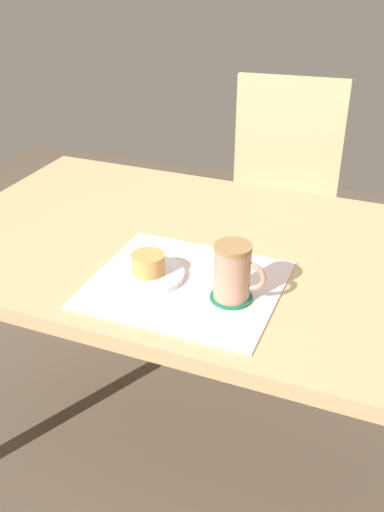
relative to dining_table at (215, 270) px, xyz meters
name	(u,v)px	position (x,y,z in m)	size (l,w,h in m)	color
ground_plane	(210,453)	(0.00, 0.00, -0.65)	(4.40, 4.40, 0.02)	brown
dining_table	(215,270)	(0.00, 0.00, 0.00)	(1.39, 0.81, 0.71)	tan
wooden_chair	(280,205)	(-0.01, 0.72, -0.13)	(0.46, 0.46, 0.94)	#D1B27F
placemat	(185,284)	(0.00, -0.19, 0.07)	(0.40, 0.35, 0.00)	silver
pastry_plate	(149,275)	(-0.09, -0.19, 0.08)	(0.16, 0.16, 0.01)	white
pastry	(148,264)	(-0.09, -0.19, 0.11)	(0.07, 0.07, 0.04)	tan
coffee_coaster	(231,297)	(0.11, -0.20, 0.07)	(0.09, 0.09, 0.01)	#196B4C
coffee_mug	(233,272)	(0.11, -0.20, 0.14)	(0.11, 0.08, 0.12)	tan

